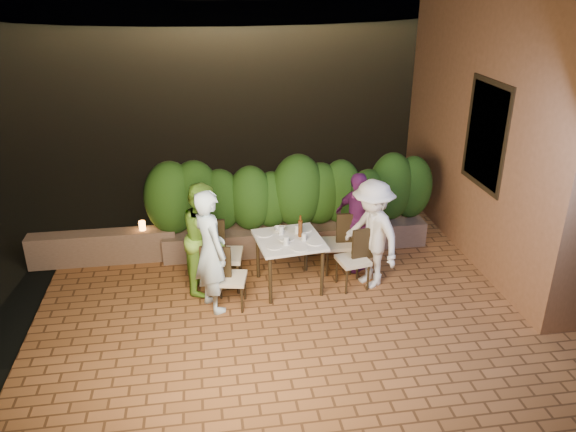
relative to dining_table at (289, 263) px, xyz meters
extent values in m
plane|color=black|center=(0.10, -1.14, -0.40)|extent=(400.00, 400.00, 0.00)
cube|color=brown|center=(0.10, -0.64, -0.45)|extent=(7.00, 6.00, 0.15)
cube|color=#925C39|center=(3.70, 0.86, 2.12)|extent=(1.60, 5.00, 5.00)
cube|color=black|center=(2.92, 0.36, 1.62)|extent=(0.08, 1.00, 1.40)
cube|color=black|center=(2.91, 0.36, 1.62)|extent=(0.06, 1.15, 1.55)
cube|color=brown|center=(0.30, 1.16, -0.17)|extent=(4.20, 0.55, 0.40)
cube|color=brown|center=(-2.70, 1.16, -0.12)|extent=(2.20, 0.30, 0.50)
ellipsoid|color=black|center=(2.10, 58.86, -4.38)|extent=(52.00, 40.00, 22.00)
cylinder|color=white|center=(-0.23, -0.22, 0.38)|extent=(0.19, 0.19, 0.01)
cylinder|color=white|center=(-0.32, 0.20, 0.38)|extent=(0.24, 0.24, 0.01)
cylinder|color=white|center=(0.33, -0.17, 0.38)|extent=(0.22, 0.22, 0.01)
cylinder|color=white|center=(0.26, 0.26, 0.38)|extent=(0.23, 0.23, 0.01)
cylinder|color=white|center=(-0.04, 0.00, 0.38)|extent=(0.22, 0.22, 0.01)
cylinder|color=white|center=(0.09, -0.32, 0.38)|extent=(0.21, 0.21, 0.01)
cylinder|color=silver|center=(-0.07, -0.17, 0.44)|extent=(0.07, 0.07, 0.12)
cylinder|color=silver|center=(-0.09, 0.16, 0.44)|extent=(0.07, 0.07, 0.12)
cylinder|color=silver|center=(0.19, -0.08, 0.43)|extent=(0.06, 0.06, 0.11)
cylinder|color=silver|center=(0.14, 0.16, 0.44)|extent=(0.07, 0.07, 0.12)
imported|color=white|center=(-0.08, 0.28, 0.40)|extent=(0.21, 0.21, 0.04)
imported|color=#C5E9FE|center=(-1.08, -0.38, 0.46)|extent=(0.63, 0.72, 1.68)
imported|color=#88D041|center=(-1.15, 0.17, 0.41)|extent=(0.76, 0.88, 1.57)
imported|color=white|center=(1.14, -0.11, 0.41)|extent=(0.94, 1.17, 1.58)
imported|color=#662268|center=(1.07, 0.41, 0.38)|extent=(0.73, 0.96, 1.51)
cylinder|color=orange|center=(-2.09, 1.16, 0.20)|extent=(0.10, 0.10, 0.14)
camera|label=1|loc=(-1.09, -6.86, 3.78)|focal=35.00mm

